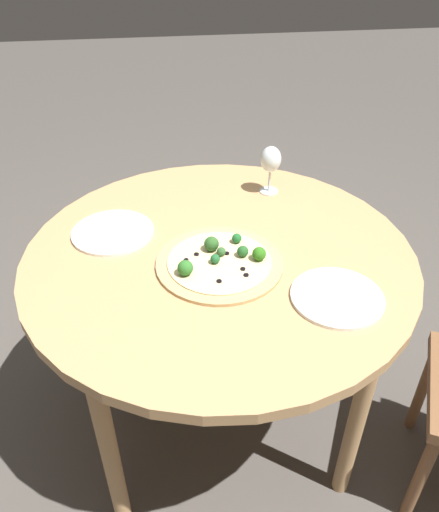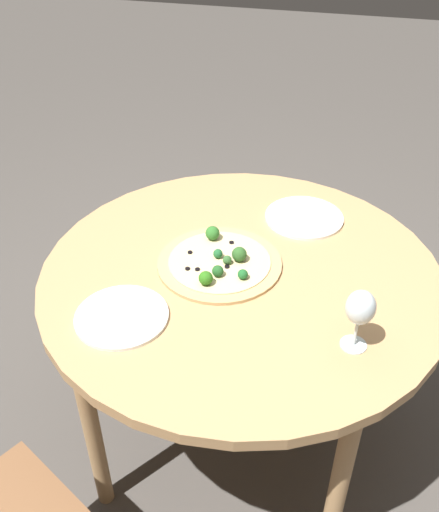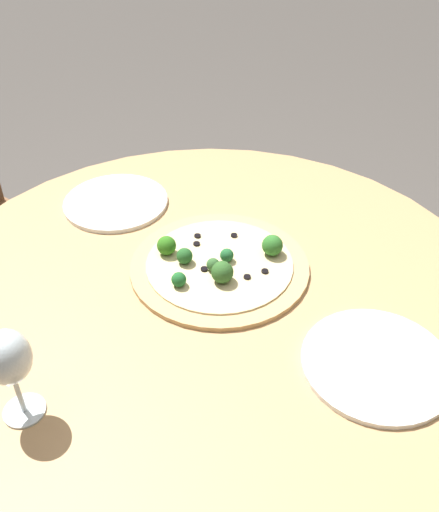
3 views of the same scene
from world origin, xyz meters
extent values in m
plane|color=#4C4742|center=(0.00, 0.00, 0.00)|extent=(12.00, 12.00, 0.00)
cylinder|color=tan|center=(0.00, 0.00, 0.72)|extent=(1.13, 1.13, 0.03)
cylinder|color=tan|center=(-0.35, -0.35, 0.35)|extent=(0.05, 0.05, 0.71)
cylinder|color=tan|center=(0.35, -0.35, 0.35)|extent=(0.05, 0.05, 0.71)
cylinder|color=tan|center=(-0.35, 0.35, 0.35)|extent=(0.05, 0.05, 0.71)
cylinder|color=tan|center=(0.35, 0.35, 0.35)|extent=(0.05, 0.05, 0.71)
cylinder|color=brown|center=(0.68, -0.16, 0.20)|extent=(0.04, 0.04, 0.40)
cylinder|color=brown|center=(0.53, -0.46, 0.20)|extent=(0.04, 0.04, 0.40)
cylinder|color=tan|center=(-0.01, -0.07, 0.74)|extent=(0.36, 0.36, 0.01)
cylinder|color=beige|center=(-0.01, -0.07, 0.75)|extent=(0.29, 0.29, 0.00)
sphere|color=#225523|center=(0.06, -0.05, 0.77)|extent=(0.03, 0.03, 0.03)
sphere|color=#2D6C19|center=(0.10, -0.08, 0.77)|extent=(0.04, 0.04, 0.04)
sphere|color=#1E5D28|center=(0.05, 0.02, 0.77)|extent=(0.03, 0.03, 0.03)
sphere|color=#2D5924|center=(-0.02, -0.01, 0.78)|extent=(0.04, 0.04, 0.04)
sphere|color=#315B2C|center=(0.00, -0.04, 0.77)|extent=(0.03, 0.03, 0.03)
sphere|color=#2D6B27|center=(-0.11, -0.11, 0.78)|extent=(0.04, 0.04, 0.04)
sphere|color=#205C2E|center=(-0.02, -0.07, 0.77)|extent=(0.03, 0.03, 0.03)
cylinder|color=black|center=(-0.07, -0.03, 0.76)|extent=(0.01, 0.01, 0.00)
cylinder|color=black|center=(0.05, -0.11, 0.76)|extent=(0.01, 0.01, 0.00)
cylinder|color=black|center=(-0.02, -0.16, 0.76)|extent=(0.01, 0.01, 0.00)
cylinder|color=black|center=(0.02, -0.04, 0.76)|extent=(0.01, 0.01, 0.00)
cylinder|color=black|center=(-0.10, -0.05, 0.76)|extent=(0.01, 0.01, 0.00)
cylinder|color=black|center=(0.05, -0.14, 0.76)|extent=(0.01, 0.01, 0.00)
cylinder|color=silver|center=(0.22, 0.33, 0.74)|extent=(0.06, 0.06, 0.00)
cylinder|color=silver|center=(0.22, 0.33, 0.78)|extent=(0.01, 0.01, 0.07)
ellipsoid|color=silver|center=(0.22, 0.33, 0.86)|extent=(0.07, 0.07, 0.09)
cylinder|color=white|center=(-0.31, 0.13, 0.74)|extent=(0.25, 0.25, 0.01)
cylinder|color=white|center=(0.27, -0.25, 0.74)|extent=(0.24, 0.24, 0.01)
camera|label=1|loc=(-0.16, -1.16, 1.58)|focal=35.00mm
camera|label=2|loc=(1.24, 0.26, 1.73)|focal=40.00mm
camera|label=3|loc=(-0.17, 0.79, 1.46)|focal=40.00mm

